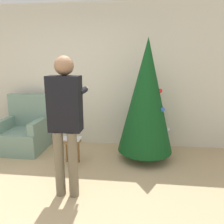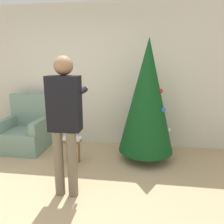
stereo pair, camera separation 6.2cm
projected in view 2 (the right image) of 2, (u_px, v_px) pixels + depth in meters
name	position (u px, v px, depth m)	size (l,w,h in m)	color
ground_plane	(38.00, 213.00, 2.45)	(14.00, 14.00, 0.00)	tan
wall_back	(85.00, 77.00, 4.28)	(8.00, 0.06, 2.70)	beige
christmas_tree	(147.00, 97.00, 3.55)	(0.92, 0.92, 2.02)	brown
armchair	(26.00, 132.00, 4.17)	(0.77, 0.75, 1.03)	gray
person_standing	(65.00, 115.00, 2.61)	(0.41, 0.57, 1.72)	#6B604C
side_stool	(72.00, 144.00, 3.55)	(0.33, 0.33, 0.42)	brown
laptop	(72.00, 138.00, 3.53)	(0.32, 0.22, 0.02)	silver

